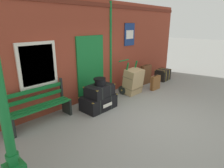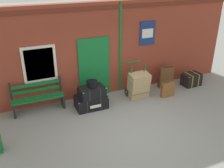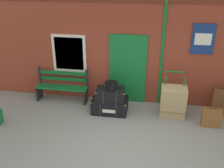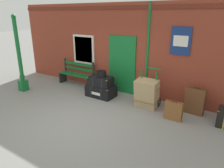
% 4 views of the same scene
% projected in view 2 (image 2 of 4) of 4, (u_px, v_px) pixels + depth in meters
% --- Properties ---
extents(ground_plane, '(60.00, 60.00, 0.00)m').
position_uv_depth(ground_plane, '(130.00, 131.00, 7.20)').
color(ground_plane, gray).
extents(brick_facade, '(10.40, 0.35, 3.20)m').
position_uv_depth(brick_facade, '(96.00, 51.00, 8.68)').
color(brick_facade, brown).
rests_on(brick_facade, ground).
extents(platform_bench, '(1.60, 0.43, 1.01)m').
position_uv_depth(platform_bench, '(38.00, 98.00, 8.04)').
color(platform_bench, '#146B2D').
rests_on(platform_bench, ground).
extents(steamer_trunk_base, '(1.01, 0.69, 0.43)m').
position_uv_depth(steamer_trunk_base, '(91.00, 102.00, 8.30)').
color(steamer_trunk_base, black).
rests_on(steamer_trunk_base, ground).
extents(steamer_trunk_middle, '(0.85, 0.61, 0.33)m').
position_uv_depth(steamer_trunk_middle, '(92.00, 92.00, 8.12)').
color(steamer_trunk_middle, black).
rests_on(steamer_trunk_middle, steamer_trunk_base).
extents(round_hatbox, '(0.36, 0.34, 0.21)m').
position_uv_depth(round_hatbox, '(92.00, 83.00, 8.02)').
color(round_hatbox, black).
rests_on(round_hatbox, steamer_trunk_middle).
extents(porters_trolley, '(0.71, 0.63, 1.19)m').
position_uv_depth(porters_trolley, '(136.00, 88.00, 9.06)').
color(porters_trolley, black).
rests_on(porters_trolley, ground).
extents(large_brown_trunk, '(0.70, 0.54, 0.93)m').
position_uv_depth(large_brown_trunk, '(139.00, 85.00, 8.83)').
color(large_brown_trunk, tan).
rests_on(large_brown_trunk, ground).
extents(suitcase_slate, '(0.50, 0.16, 0.57)m').
position_uv_depth(suitcase_slate, '(168.00, 90.00, 8.97)').
color(suitcase_slate, brown).
rests_on(suitcase_slate, ground).
extents(suitcase_beige, '(0.57, 0.24, 0.83)m').
position_uv_depth(suitcase_beige, '(166.00, 77.00, 9.65)').
color(suitcase_beige, brown).
rests_on(suitcase_beige, ground).
extents(corner_trunk, '(0.71, 0.51, 0.49)m').
position_uv_depth(corner_trunk, '(191.00, 79.00, 9.84)').
color(corner_trunk, black).
rests_on(corner_trunk, ground).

